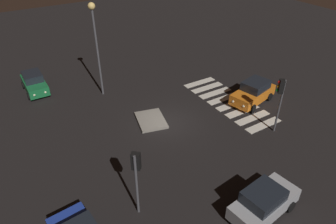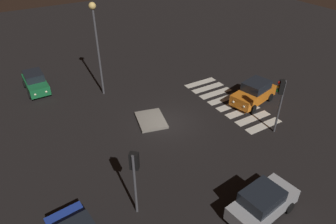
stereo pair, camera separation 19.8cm
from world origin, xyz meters
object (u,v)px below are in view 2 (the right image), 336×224
at_px(car_green, 35,82).
at_px(traffic_light_west, 135,169).
at_px(car_orange, 254,93).
at_px(traffic_light_south, 280,94).
at_px(traffic_island, 151,120).
at_px(car_silver, 263,203).
at_px(street_lamp, 96,35).

xyz_separation_m(car_green, traffic_light_west, (-16.50, -1.87, 2.14)).
bearing_deg(car_orange, traffic_light_west, 7.52).
xyz_separation_m(car_orange, traffic_light_south, (-3.77, 1.71, 2.25)).
bearing_deg(car_green, traffic_island, 33.54).
relative_size(car_green, car_silver, 0.93).
bearing_deg(car_green, traffic_light_west, 5.90).
height_order(car_orange, traffic_light_south, traffic_light_south).
distance_m(car_green, car_orange, 19.01).
height_order(traffic_light_west, street_lamp, street_lamp).
distance_m(traffic_island, traffic_light_south, 9.52).
height_order(car_green, traffic_light_south, traffic_light_south).
xyz_separation_m(car_green, street_lamp, (-3.63, -4.91, 4.50)).
distance_m(car_green, traffic_light_west, 16.74).
bearing_deg(traffic_light_west, street_lamp, 29.33).
xyz_separation_m(traffic_island, car_silver, (-10.60, -0.84, 0.77)).
distance_m(car_orange, street_lamp, 13.64).
xyz_separation_m(car_orange, car_silver, (-8.62, 7.82, -0.04)).
distance_m(traffic_island, car_orange, 8.92).
distance_m(car_green, street_lamp, 7.58).
bearing_deg(street_lamp, traffic_light_south, -143.90).
height_order(traffic_island, street_lamp, street_lamp).
xyz_separation_m(traffic_island, traffic_light_south, (-5.74, -6.94, 3.07)).
bearing_deg(car_green, car_silver, 19.34).
xyz_separation_m(car_green, traffic_light_south, (-15.28, -13.41, 2.33)).
bearing_deg(traffic_island, car_green, 34.12).
relative_size(car_green, street_lamp, 0.50).
distance_m(car_silver, traffic_light_west, 6.87).
xyz_separation_m(traffic_island, traffic_light_west, (-6.96, 4.59, 2.88)).
height_order(car_green, traffic_light_west, traffic_light_west).
relative_size(car_orange, car_silver, 1.07).
xyz_separation_m(car_green, car_silver, (-20.14, -7.30, 0.03)).
bearing_deg(street_lamp, car_green, 53.54).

